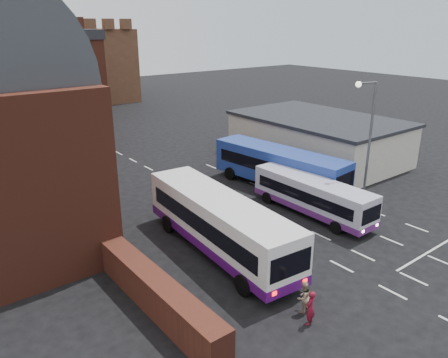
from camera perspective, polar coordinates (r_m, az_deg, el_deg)
ground at (r=26.42m, az=13.71°, el=-10.32°), size 180.00×180.00×0.00m
forecourt_wall at (r=21.46m, az=-8.61°, el=-14.78°), size 1.20×10.00×1.80m
cream_building at (r=44.78m, az=12.11°, el=5.31°), size 10.40×16.40×4.25m
brick_terrace at (r=61.42m, az=-26.48°, el=10.73°), size 22.00×10.00×11.00m
castle_keep at (r=83.64m, az=-21.49°, el=13.64°), size 22.00×22.00×12.00m
bus_white_outbound at (r=25.76m, az=-0.62°, el=-5.44°), size 3.96×12.76×3.43m
bus_white_inbound at (r=31.54m, az=11.45°, el=-1.92°), size 2.44×9.64×2.63m
bus_blue at (r=36.03m, az=7.23°, el=1.75°), size 4.09×12.33×3.30m
bus_red_double at (r=53.07m, az=-18.10°, el=7.25°), size 2.92×11.24×4.49m
street_lamp at (r=32.93m, az=18.20°, el=5.78°), size 1.86×0.64×9.27m
pedestrian_red at (r=20.91m, az=11.20°, el=-16.18°), size 0.71×0.58×1.69m
pedestrian_beige at (r=21.62m, az=10.34°, el=-14.93°), size 0.78×0.61×1.59m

